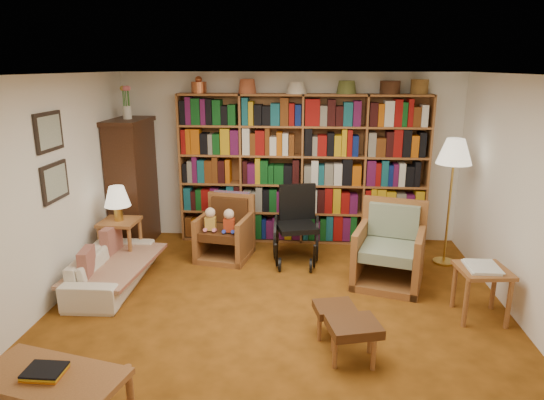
# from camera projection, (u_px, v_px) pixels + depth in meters

# --- Properties ---
(floor) EXTENTS (5.00, 5.00, 0.00)m
(floor) POSITION_uv_depth(u_px,v_px,m) (278.00, 315.00, 5.20)
(floor) COLOR #8E4E15
(floor) RESTS_ON ground
(ceiling) EXTENTS (5.00, 5.00, 0.00)m
(ceiling) POSITION_uv_depth(u_px,v_px,m) (278.00, 75.00, 4.53)
(ceiling) COLOR white
(ceiling) RESTS_ON wall_back
(wall_back) EXTENTS (5.00, 0.00, 5.00)m
(wall_back) POSITION_uv_depth(u_px,v_px,m) (289.00, 158.00, 7.27)
(wall_back) COLOR white
(wall_back) RESTS_ON floor
(wall_front) EXTENTS (5.00, 0.00, 5.00)m
(wall_front) POSITION_uv_depth(u_px,v_px,m) (245.00, 337.00, 2.47)
(wall_front) COLOR white
(wall_front) RESTS_ON floor
(wall_left) EXTENTS (0.00, 5.00, 5.00)m
(wall_left) POSITION_uv_depth(u_px,v_px,m) (40.00, 198.00, 5.06)
(wall_left) COLOR white
(wall_left) RESTS_ON floor
(wall_right) EXTENTS (0.00, 5.00, 5.00)m
(wall_right) POSITION_uv_depth(u_px,v_px,m) (536.00, 209.00, 4.67)
(wall_right) COLOR white
(wall_right) RESTS_ON floor
(bookshelf) EXTENTS (3.60, 0.30, 2.42)m
(bookshelf) POSITION_uv_depth(u_px,v_px,m) (302.00, 165.00, 7.11)
(bookshelf) COLOR #9F6031
(bookshelf) RESTS_ON floor
(curio_cabinet) EXTENTS (0.50, 0.95, 2.40)m
(curio_cabinet) POSITION_uv_depth(u_px,v_px,m) (133.00, 182.00, 7.04)
(curio_cabinet) COLOR #3A1D0F
(curio_cabinet) RESTS_ON floor
(framed_pictures) EXTENTS (0.03, 0.52, 0.97)m
(framed_pictures) POSITION_uv_depth(u_px,v_px,m) (52.00, 157.00, 5.24)
(framed_pictures) COLOR black
(framed_pictures) RESTS_ON wall_left
(sofa) EXTENTS (1.58, 0.66, 0.46)m
(sofa) POSITION_uv_depth(u_px,v_px,m) (112.00, 267.00, 5.85)
(sofa) COLOR beige
(sofa) RESTS_ON floor
(sofa_throw) EXTENTS (0.86, 1.49, 0.04)m
(sofa_throw) POSITION_uv_depth(u_px,v_px,m) (115.00, 262.00, 5.83)
(sofa_throw) COLOR beige
(sofa_throw) RESTS_ON sofa
(cushion_left) EXTENTS (0.15, 0.39, 0.38)m
(cushion_left) POSITION_uv_depth(u_px,v_px,m) (111.00, 240.00, 6.14)
(cushion_left) COLOR maroon
(cushion_left) RESTS_ON sofa
(cushion_right) EXTENTS (0.16, 0.36, 0.34)m
(cushion_right) POSITION_uv_depth(u_px,v_px,m) (87.00, 261.00, 5.47)
(cushion_right) COLOR maroon
(cushion_right) RESTS_ON sofa
(side_table_lamp) EXTENTS (0.48, 0.48, 0.64)m
(side_table_lamp) POSITION_uv_depth(u_px,v_px,m) (120.00, 231.00, 6.34)
(side_table_lamp) COLOR #9F6031
(side_table_lamp) RESTS_ON floor
(table_lamp) EXTENTS (0.34, 0.34, 0.46)m
(table_lamp) POSITION_uv_depth(u_px,v_px,m) (117.00, 197.00, 6.22)
(table_lamp) COLOR gold
(table_lamp) RESTS_ON side_table_lamp
(armchair_leather) EXTENTS (0.80, 0.83, 0.87)m
(armchair_leather) POSITION_uv_depth(u_px,v_px,m) (226.00, 231.00, 6.75)
(armchair_leather) COLOR #9F6031
(armchair_leather) RESTS_ON floor
(armchair_sage) EXTENTS (1.02, 1.02, 0.98)m
(armchair_sage) POSITION_uv_depth(u_px,v_px,m) (387.00, 251.00, 5.96)
(armchair_sage) COLOR #9F6031
(armchair_sage) RESTS_ON floor
(wheelchair) EXTENTS (0.62, 0.83, 1.03)m
(wheelchair) POSITION_uv_depth(u_px,v_px,m) (297.00, 227.00, 6.57)
(wheelchair) COLOR black
(wheelchair) RESTS_ON floor
(floor_lamp) EXTENTS (0.45, 0.45, 1.69)m
(floor_lamp) POSITION_uv_depth(u_px,v_px,m) (454.00, 157.00, 6.19)
(floor_lamp) COLOR gold
(floor_lamp) RESTS_ON floor
(side_table_papers) EXTENTS (0.55, 0.55, 0.59)m
(side_table_papers) POSITION_uv_depth(u_px,v_px,m) (483.00, 277.00, 5.03)
(side_table_papers) COLOR #9F6031
(side_table_papers) RESTS_ON floor
(footstool_a) EXTENTS (0.45, 0.41, 0.33)m
(footstool_a) POSITION_uv_depth(u_px,v_px,m) (335.00, 311.00, 4.75)
(footstool_a) COLOR #482713
(footstool_a) RESTS_ON floor
(footstool_b) EXTENTS (0.53, 0.48, 0.38)m
(footstool_b) POSITION_uv_depth(u_px,v_px,m) (354.00, 329.00, 4.32)
(footstool_b) COLOR #482713
(footstool_b) RESTS_ON floor
(coffee_table) EXTENTS (1.19, 0.78, 0.44)m
(coffee_table) POSITION_uv_depth(u_px,v_px,m) (50.00, 381.00, 3.56)
(coffee_table) COLOR #9F6031
(coffee_table) RESTS_ON floor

